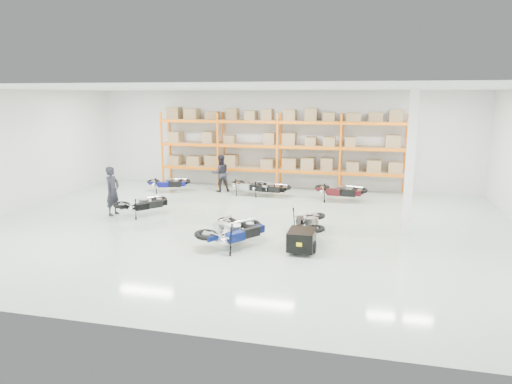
% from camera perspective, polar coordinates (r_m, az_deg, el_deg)
% --- Properties ---
extents(room, '(18.00, 18.00, 18.00)m').
position_cam_1_polar(room, '(14.76, -1.68, 4.06)').
color(room, '#ACC0B0').
rests_on(room, ground).
extents(pallet_rack, '(11.28, 0.98, 3.62)m').
position_cam_1_polar(pallet_rack, '(21.01, 2.89, 6.45)').
color(pallet_rack, orange).
rests_on(pallet_rack, ground).
extents(structural_column, '(0.25, 0.25, 4.50)m').
position_cam_1_polar(structural_column, '(14.83, 18.69, 3.47)').
color(structural_column, white).
rests_on(structural_column, ground).
extents(moto_blue_centre, '(1.90, 2.12, 1.25)m').
position_cam_1_polar(moto_blue_centre, '(13.05, -2.76, -4.48)').
color(moto_blue_centre, '#07124C').
rests_on(moto_blue_centre, ground).
extents(moto_silver_left, '(1.14, 1.89, 1.15)m').
position_cam_1_polar(moto_silver_left, '(13.47, -4.12, -4.18)').
color(moto_silver_left, '#AAACB1').
rests_on(moto_silver_left, ground).
extents(moto_black_far_left, '(1.79, 1.90, 1.13)m').
position_cam_1_polar(moto_black_far_left, '(17.06, -13.93, -1.06)').
color(moto_black_far_left, black).
rests_on(moto_black_far_left, ground).
extents(moto_touring_right, '(1.01, 1.82, 1.14)m').
position_cam_1_polar(moto_touring_right, '(14.22, 6.60, -3.38)').
color(moto_touring_right, black).
rests_on(moto_touring_right, ground).
extents(trailer, '(0.80, 1.52, 0.64)m').
position_cam_1_polar(trailer, '(12.74, 5.72, -5.96)').
color(trailer, black).
rests_on(trailer, ground).
extents(moto_back_a, '(1.84, 1.25, 1.09)m').
position_cam_1_polar(moto_back_a, '(20.96, -10.93, 1.42)').
color(moto_back_a, '#0B0D6A').
rests_on(moto_back_a, ground).
extents(moto_back_b, '(1.89, 1.19, 1.14)m').
position_cam_1_polar(moto_back_b, '(19.85, -0.62, 1.13)').
color(moto_back_b, '#A0A6A9').
rests_on(moto_back_b, ground).
extents(moto_back_c, '(1.69, 0.99, 1.03)m').
position_cam_1_polar(moto_back_c, '(19.61, 1.62, 0.84)').
color(moto_back_c, black).
rests_on(moto_back_c, ground).
extents(moto_back_d, '(1.98, 1.17, 1.21)m').
position_cam_1_polar(moto_back_d, '(19.00, 10.44, 0.53)').
color(moto_back_d, '#430D12').
rests_on(moto_back_d, ground).
extents(person_left, '(0.49, 0.69, 1.78)m').
position_cam_1_polar(person_left, '(17.32, -17.50, 0.13)').
color(person_left, black).
rests_on(person_left, ground).
extents(person_back, '(1.02, 0.96, 1.67)m').
position_cam_1_polar(person_back, '(20.63, -4.46, 2.35)').
color(person_back, black).
rests_on(person_back, ground).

